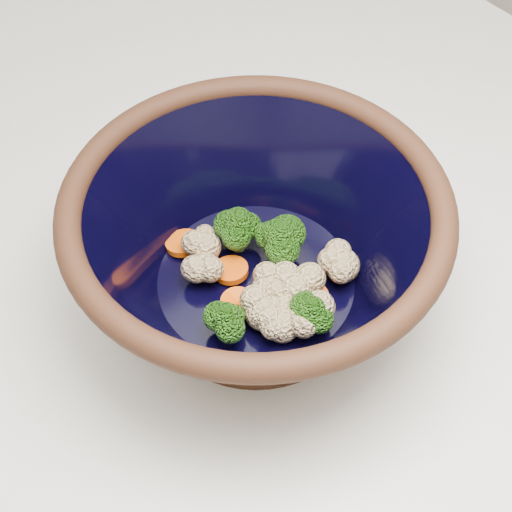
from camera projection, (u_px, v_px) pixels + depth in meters
mixing_bowl at (256, 246)px, 0.58m from camera, size 0.34×0.34×0.13m
vegetable_pile at (268, 276)px, 0.59m from camera, size 0.15×0.17×0.05m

